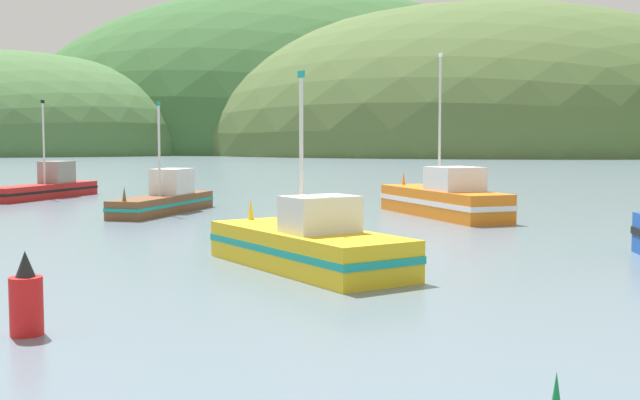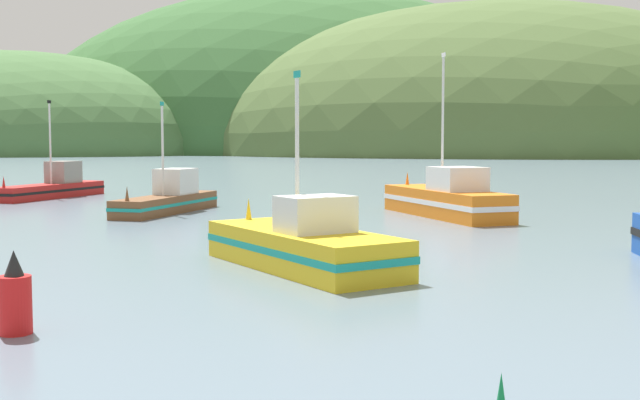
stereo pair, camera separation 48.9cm
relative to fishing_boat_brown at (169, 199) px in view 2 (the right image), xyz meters
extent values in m
ellipsoid|color=#516B38|center=(21.49, 188.75, -0.72)|extent=(173.26, 138.61, 83.52)
ellipsoid|color=#47703D|center=(-112.03, 162.43, -0.72)|extent=(126.92, 101.54, 57.31)
ellipsoid|color=#386633|center=(-40.53, 219.76, -0.72)|extent=(192.65, 154.12, 106.27)
cube|color=brown|center=(-0.02, -0.22, -0.27)|extent=(2.62, 8.66, 0.90)
cube|color=teal|center=(-0.02, -0.22, -0.22)|extent=(2.65, 8.74, 0.16)
cone|color=brown|center=(-0.42, -4.12, 0.53)|extent=(0.22, 0.22, 0.70)
cube|color=silver|center=(0.08, 0.79, 0.86)|extent=(1.80, 2.34, 1.35)
cylinder|color=silver|center=(-0.06, -0.60, 2.46)|extent=(0.12, 0.12, 4.56)
cube|color=teal|center=(-0.06, -0.60, 4.86)|extent=(0.07, 0.36, 0.20)
cube|color=gold|center=(10.45, -15.93, -0.15)|extent=(6.99, 7.28, 1.13)
cube|color=teal|center=(10.45, -15.93, -0.10)|extent=(7.06, 7.35, 0.20)
cone|color=gold|center=(8.11, -13.38, 0.76)|extent=(0.28, 0.28, 0.70)
cube|color=silver|center=(10.94, -16.46, 0.92)|extent=(2.43, 2.39, 1.03)
cylinder|color=silver|center=(10.26, -15.72, 2.60)|extent=(0.12, 0.12, 4.38)
cube|color=teal|center=(10.26, -15.72, 4.91)|extent=(0.27, 0.29, 0.20)
cube|color=red|center=(-11.39, 8.14, -0.26)|extent=(3.03, 9.52, 0.91)
cube|color=black|center=(-11.39, 8.14, -0.22)|extent=(3.06, 9.61, 0.16)
cone|color=red|center=(-11.93, 3.87, 0.54)|extent=(0.22, 0.22, 0.70)
cube|color=gray|center=(-11.22, 9.56, 0.92)|extent=(1.81, 2.16, 1.44)
cylinder|color=silver|center=(-11.38, 8.28, 2.78)|extent=(0.12, 0.12, 5.18)
cube|color=black|center=(-11.38, 8.28, 5.49)|extent=(0.07, 0.36, 0.20)
cube|color=orange|center=(14.10, 0.49, -0.05)|extent=(6.62, 9.23, 1.34)
cube|color=white|center=(14.10, 0.49, 0.02)|extent=(6.69, 9.33, 0.24)
cone|color=orange|center=(11.98, 4.21, 0.97)|extent=(0.27, 0.27, 0.70)
cube|color=silver|center=(14.70, -0.56, 1.18)|extent=(3.03, 3.16, 1.13)
cylinder|color=silver|center=(13.94, 0.76, 3.83)|extent=(0.12, 0.12, 6.43)
cube|color=white|center=(13.94, 0.76, 7.17)|extent=(0.20, 0.33, 0.20)
cylinder|color=red|center=(6.63, -24.49, -0.16)|extent=(0.63, 0.63, 1.12)
cone|color=black|center=(6.63, -24.49, 0.66)|extent=(0.38, 0.38, 0.50)
camera|label=1|loc=(14.63, -37.89, 2.99)|focal=43.50mm
camera|label=2|loc=(15.11, -37.80, 2.99)|focal=43.50mm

